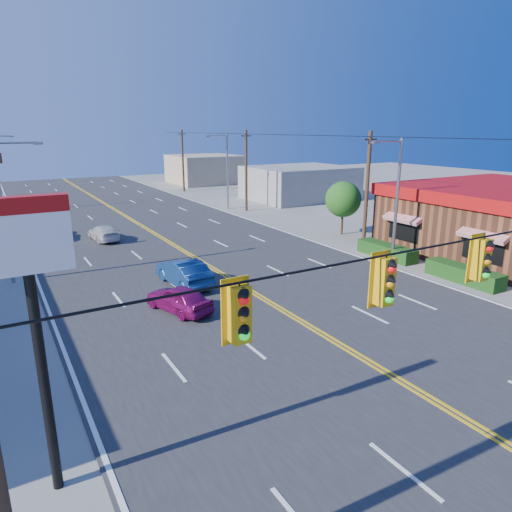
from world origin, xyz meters
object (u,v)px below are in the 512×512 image
kfc (506,219)px  car_silver (43,231)px  signal_span (504,273)px  car_white (104,233)px  car_blue (184,273)px  car_magenta (179,300)px  pizza_hut_sign (31,289)px

kfc → car_silver: kfc is taller
signal_span → car_white: bearing=97.8°
car_blue → car_white: (-1.47, 13.22, -0.15)m
car_magenta → car_white: car_magenta is taller
car_silver → car_blue: bearing=113.9°
signal_span → car_silver: 33.93m
car_silver → car_white: bearing=148.5°
pizza_hut_sign → car_blue: size_ratio=1.52×
car_white → car_magenta: bearing=85.5°
car_blue → signal_span: bearing=95.0°
pizza_hut_sign → car_blue: 15.61m
pizza_hut_sign → car_blue: (8.29, 12.46, -4.44)m
signal_span → car_magenta: size_ratio=6.50×
car_blue → car_silver: size_ratio=0.96×
car_white → signal_span: bearing=93.8°
signal_span → car_blue: (-2.59, 16.46, -4.14)m
kfc → pizza_hut_sign: 32.04m
kfc → pizza_hut_sign: bearing=-165.5°
car_white → pizza_hut_sign: bearing=71.1°
kfc → car_white: size_ratio=4.00×
signal_span → car_magenta: signal_span is taller
car_white → car_silver: (-4.01, 2.99, 0.06)m
kfc → car_silver: (-28.10, 20.68, -1.73)m
kfc → car_magenta: size_ratio=4.35×
car_magenta → car_blue: (1.63, 3.47, 0.11)m
car_magenta → car_blue: size_ratio=0.83×
pizza_hut_sign → car_silver: (2.80, 28.68, -4.53)m
signal_span → car_magenta: bearing=108.0°
car_blue → car_silver: car_blue is taller
kfc → car_magenta: bearing=177.7°
car_blue → car_silver: bearing=-75.3°
car_blue → car_white: bearing=-87.6°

